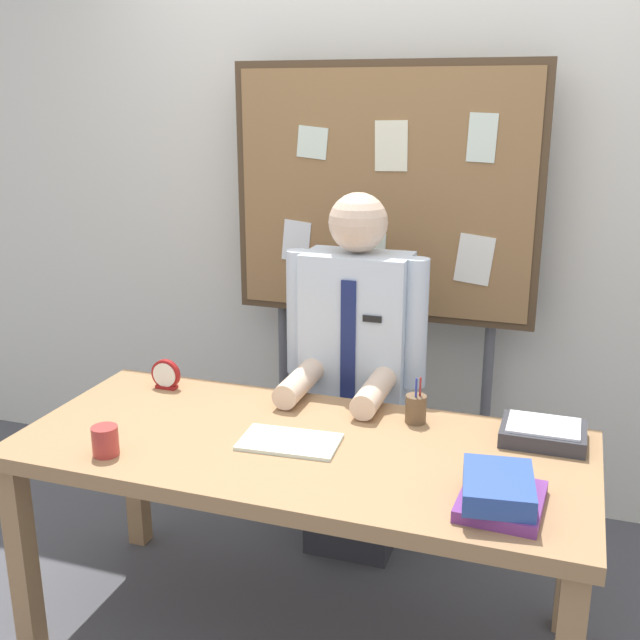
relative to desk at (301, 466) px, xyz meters
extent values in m
plane|color=#4C4C51|center=(0.00, 0.00, -0.65)|extent=(12.00, 12.00, 0.00)
cube|color=silver|center=(0.00, 1.19, 0.70)|extent=(6.40, 0.08, 2.70)
cube|color=#9E754C|center=(0.00, 0.00, 0.06)|extent=(1.80, 0.79, 0.05)
cube|color=#9E754C|center=(-0.84, -0.34, -0.31)|extent=(0.07, 0.07, 0.68)
cube|color=#9E754C|center=(-0.84, 0.34, -0.31)|extent=(0.07, 0.07, 0.68)
cube|color=#9E754C|center=(0.84, 0.34, -0.31)|extent=(0.07, 0.07, 0.68)
cube|color=#2D2D33|center=(0.00, 0.62, -0.43)|extent=(0.34, 0.30, 0.44)
cube|color=silver|center=(0.00, 0.62, 0.18)|extent=(0.40, 0.22, 0.78)
sphere|color=beige|center=(0.00, 0.62, 0.68)|extent=(0.22, 0.22, 0.22)
cylinder|color=silver|center=(-0.23, 0.60, 0.33)|extent=(0.09, 0.09, 0.49)
cylinder|color=silver|center=(0.23, 0.60, 0.33)|extent=(0.09, 0.09, 0.49)
cylinder|color=beige|center=(-0.14, 0.36, 0.13)|extent=(0.09, 0.30, 0.09)
cylinder|color=beige|center=(0.14, 0.36, 0.13)|extent=(0.09, 0.30, 0.09)
cube|color=navy|center=(0.00, 0.50, 0.24)|extent=(0.06, 0.01, 0.50)
cube|color=black|center=(0.09, 0.50, 0.36)|extent=(0.07, 0.01, 0.02)
cube|color=#4C3823|center=(0.00, 0.99, 0.75)|extent=(1.27, 0.05, 1.04)
cube|color=olive|center=(0.00, 0.97, 0.75)|extent=(1.21, 0.04, 0.98)
cylinder|color=#59595E|center=(-0.46, 1.02, -0.20)|extent=(0.04, 0.04, 0.90)
cylinder|color=#59595E|center=(0.46, 1.02, -0.20)|extent=(0.04, 0.04, 0.90)
cube|color=white|center=(-0.37, 0.95, 0.53)|extent=(0.14, 0.00, 0.19)
cube|color=silver|center=(-0.29, 0.95, 0.95)|extent=(0.14, 0.00, 0.14)
cube|color=silver|center=(-0.03, 0.95, 0.52)|extent=(0.12, 0.00, 0.14)
cube|color=silver|center=(0.39, 0.95, 0.98)|extent=(0.11, 0.00, 0.19)
cube|color=white|center=(0.39, 0.95, 0.51)|extent=(0.16, 0.00, 0.21)
cube|color=#F4EFCC|center=(0.04, 0.95, 0.94)|extent=(0.14, 0.00, 0.20)
cube|color=#72337F|center=(0.64, -0.20, 0.10)|extent=(0.23, 0.27, 0.03)
cube|color=#2D4C99|center=(0.63, -0.21, 0.15)|extent=(0.21, 0.27, 0.06)
cube|color=silver|center=(-0.03, -0.02, 0.09)|extent=(0.32, 0.20, 0.01)
cylinder|color=maroon|center=(-0.63, 0.27, 0.14)|extent=(0.11, 0.02, 0.11)
cylinder|color=white|center=(-0.63, 0.26, 0.14)|extent=(0.09, 0.00, 0.09)
cube|color=maroon|center=(-0.63, 0.27, 0.09)|extent=(0.08, 0.04, 0.01)
cylinder|color=#B23833|center=(-0.53, -0.27, 0.13)|extent=(0.08, 0.08, 0.09)
cylinder|color=brown|center=(0.31, 0.27, 0.13)|extent=(0.07, 0.07, 0.09)
cylinder|color=#263399|center=(0.31, 0.26, 0.17)|extent=(0.01, 0.01, 0.15)
cylinder|color=maroon|center=(0.32, 0.27, 0.17)|extent=(0.01, 0.01, 0.15)
cube|color=#333338|center=(0.72, 0.26, 0.11)|extent=(0.26, 0.20, 0.05)
cube|color=white|center=(0.72, 0.26, 0.14)|extent=(0.22, 0.17, 0.01)
camera|label=1|loc=(0.76, -2.05, 1.13)|focal=42.74mm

